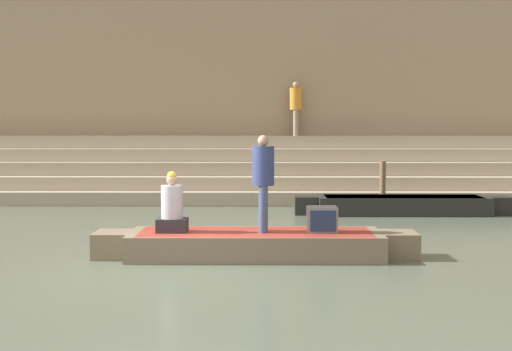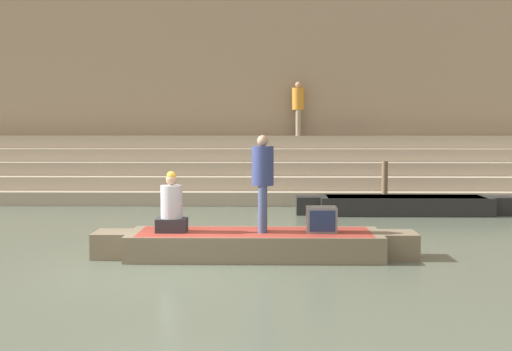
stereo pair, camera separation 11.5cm
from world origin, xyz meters
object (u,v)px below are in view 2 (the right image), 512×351
object	(u,v)px
person_rowing	(172,208)
person_on_steps	(298,105)
mooring_post	(385,185)
rowboat_main	(255,244)
tv_set	(322,220)
moored_boat_shore	(404,205)
person_standing	(263,177)

from	to	relation	value
person_rowing	person_on_steps	size ratio (longest dim) A/B	0.63
mooring_post	rowboat_main	bearing A→B (deg)	-115.68
tv_set	moored_boat_shore	xyz separation A→B (m)	(2.59, 6.01, -0.42)
person_rowing	tv_set	size ratio (longest dim) A/B	2.05
person_standing	moored_boat_shore	distance (m)	7.09
person_on_steps	person_standing	bearing A→B (deg)	118.12
person_rowing	mooring_post	distance (m)	8.62
rowboat_main	person_on_steps	size ratio (longest dim) A/B	3.31
tv_set	person_on_steps	xyz separation A→B (m)	(0.01, 10.20, 2.26)
rowboat_main	tv_set	size ratio (longest dim) A/B	10.83
moored_boat_shore	mooring_post	world-z (taller)	mooring_post
person_standing	person_on_steps	distance (m)	10.34
person_rowing	mooring_post	bearing A→B (deg)	44.88
rowboat_main	tv_set	distance (m)	1.24
mooring_post	person_standing	bearing A→B (deg)	-114.80
rowboat_main	moored_boat_shore	bearing A→B (deg)	57.46
rowboat_main	person_on_steps	distance (m)	10.60
mooring_post	person_on_steps	world-z (taller)	person_on_steps
moored_boat_shore	person_on_steps	distance (m)	5.60
person_standing	rowboat_main	bearing A→B (deg)	-174.61
person_standing	person_rowing	bearing A→B (deg)	-176.57
person_standing	tv_set	bearing A→B (deg)	1.27
tv_set	moored_boat_shore	distance (m)	6.56
rowboat_main	tv_set	xyz separation A→B (m)	(1.16, -0.02, 0.43)
person_standing	moored_boat_shore	bearing A→B (deg)	61.54
mooring_post	person_on_steps	bearing A→B (deg)	126.03
person_rowing	moored_boat_shore	bearing A→B (deg)	38.37
rowboat_main	person_rowing	distance (m)	1.58
person_standing	person_on_steps	bearing A→B (deg)	86.82
moored_boat_shore	person_on_steps	bearing A→B (deg)	124.77
rowboat_main	moored_boat_shore	xyz separation A→B (m)	(3.75, 5.99, 0.01)
moored_boat_shore	person_rowing	bearing A→B (deg)	-127.67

